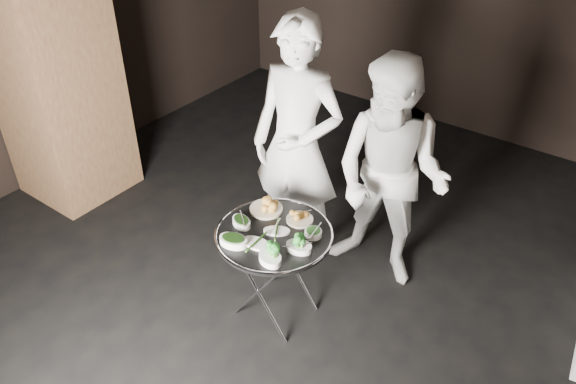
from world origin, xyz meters
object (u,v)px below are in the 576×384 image
Objects in this scene: waiter_left at (297,146)px; waiter_right at (390,177)px; serving_tray at (274,234)px; tray_stand at (275,271)px.

waiter_left is 1.10× the size of waiter_right.
serving_tray is 0.44× the size of waiter_right.
tray_stand is 0.91m from waiter_left.
waiter_right is at bearing 64.56° from serving_tray.
waiter_right reaches higher than serving_tray.
waiter_left is at bearing 113.96° from tray_stand.
serving_tray is at bearing -90.00° from tray_stand.
serving_tray is at bearing -118.71° from waiter_right.
tray_stand is 1.01m from waiter_right.
serving_tray is 0.91m from waiter_right.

